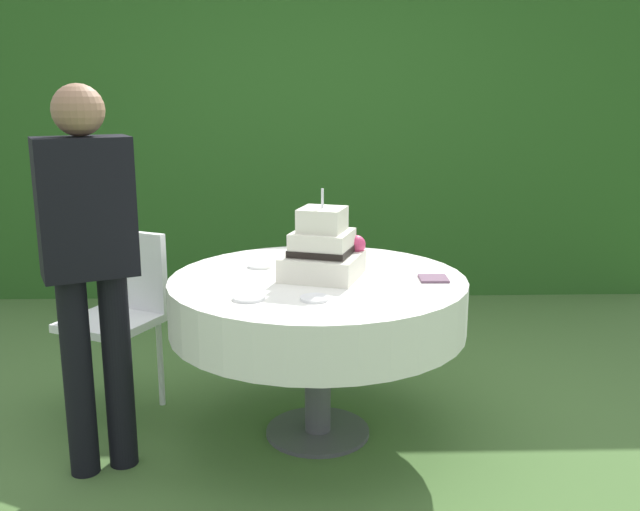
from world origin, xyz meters
name	(u,v)px	position (x,y,z in m)	size (l,w,h in m)	color
ground_plane	(318,433)	(0.00, 0.00, 0.00)	(20.00, 20.00, 0.00)	#476B33
foliage_hedge	(309,140)	(0.00, 2.54, 1.19)	(5.48, 0.60, 2.38)	#28561E
cake_table	(318,303)	(0.00, 0.00, 0.64)	(1.33, 1.33, 0.76)	#4C4C51
wedding_cake	(323,250)	(0.03, 0.01, 0.88)	(0.41, 0.41, 0.40)	silver
serving_plate_near	(320,250)	(0.03, 0.52, 0.76)	(0.12, 0.12, 0.01)	white
serving_plate_far	(249,298)	(-0.28, -0.32, 0.76)	(0.13, 0.13, 0.01)	white
serving_plate_left	(315,298)	(-0.02, -0.34, 0.76)	(0.12, 0.12, 0.01)	white
serving_plate_right	(261,266)	(-0.26, 0.20, 0.76)	(0.13, 0.13, 0.01)	white
napkin_stack	(433,278)	(0.51, -0.05, 0.76)	(0.12, 0.12, 0.01)	#6B4C60
garden_chair	(121,304)	(-0.97, 0.33, 0.54)	(0.54, 0.54, 0.89)	white
standing_person	(89,256)	(-0.92, -0.28, 0.93)	(0.41, 0.33, 1.60)	black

